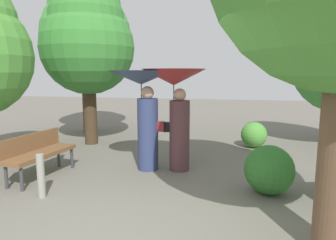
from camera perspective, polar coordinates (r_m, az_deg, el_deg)
person_left at (r=6.09m, az=-4.63°, el=4.21°), size 1.31×1.31×2.03m
person_right at (r=6.03m, az=1.46°, el=4.65°), size 1.29×1.29×2.06m
park_bench at (r=6.26m, az=-23.44°, el=-5.40°), size 0.70×1.55×0.83m
tree_mid_left at (r=8.66m, az=-15.02°, el=14.52°), size 2.51×2.51×4.36m
tree_far_back at (r=10.51m, az=-15.29°, el=16.60°), size 2.88×2.88×5.19m
bush_path_right at (r=8.38m, az=15.96°, el=-2.70°), size 0.69×0.69×0.69m
bush_behind_bench at (r=5.27m, az=18.59°, el=-8.92°), size 0.81×0.81×0.81m
path_marker_post at (r=5.28m, az=-22.92°, el=-9.72°), size 0.12×0.12×0.71m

